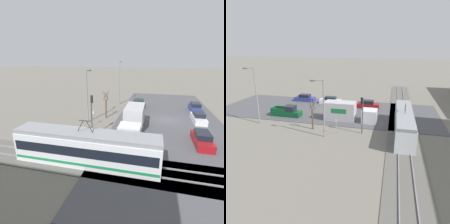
{
  "view_description": "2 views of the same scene",
  "coord_description": "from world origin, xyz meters",
  "views": [
    {
      "loc": [
        2.55,
        28.58,
        9.92
      ],
      "look_at": [
        8.8,
        2.91,
        1.66
      ],
      "focal_mm": 28.0,
      "sensor_mm": 36.0,
      "label": 1
    },
    {
      "loc": [
        39.9,
        12.79,
        12.78
      ],
      "look_at": [
        9.39,
        4.98,
        2.82
      ],
      "focal_mm": 35.0,
      "sensor_mm": 36.0,
      "label": 2
    }
  ],
  "objects": [
    {
      "name": "ground_plane",
      "position": [
        0.0,
        0.0,
        0.0
      ],
      "size": [
        320.0,
        320.0,
        0.0
      ],
      "primitive_type": "plane",
      "color": "slate"
    },
    {
      "name": "road_surface",
      "position": [
        0.0,
        0.0,
        0.04
      ],
      "size": [
        16.46,
        42.8,
        0.08
      ],
      "color": "#4C4C51",
      "rests_on": "ground"
    },
    {
      "name": "rail_bed",
      "position": [
        0.0,
        14.71,
        0.05
      ],
      "size": [
        57.56,
        4.4,
        0.22
      ],
      "color": "#5B5954",
      "rests_on": "ground"
    },
    {
      "name": "light_rail_tram",
      "position": [
        8.48,
        14.71,
        1.66
      ],
      "size": [
        13.95,
        2.55,
        4.38
      ],
      "color": "white",
      "rests_on": "ground"
    },
    {
      "name": "box_truck",
      "position": [
        5.07,
        5.49,
        1.54
      ],
      "size": [
        2.6,
        8.86,
        3.17
      ],
      "color": "silver",
      "rests_on": "ground"
    },
    {
      "name": "pickup_truck",
      "position": [
        5.45,
        -5.62,
        0.81
      ],
      "size": [
        1.9,
        5.44,
        1.95
      ],
      "color": "#0C4723",
      "rests_on": "ground"
    },
    {
      "name": "sedan_car_0",
      "position": [
        -3.36,
        7.98,
        0.72
      ],
      "size": [
        1.79,
        4.64,
        1.56
      ],
      "rotation": [
        0.0,
        0.0,
        3.14
      ],
      "color": "maroon",
      "rests_on": "ground"
    },
    {
      "name": "sedan_car_1",
      "position": [
        -5.38,
        -6.65,
        0.72
      ],
      "size": [
        1.87,
        4.67,
        1.54
      ],
      "color": "navy",
      "rests_on": "ground"
    },
    {
      "name": "sedan_car_2",
      "position": [
        -4.67,
        -0.36,
        0.7
      ],
      "size": [
        1.76,
        4.69,
        1.51
      ],
      "color": "silver",
      "rests_on": "ground"
    },
    {
      "name": "traffic_light_pole",
      "position": [
        10.03,
        8.72,
        3.51
      ],
      "size": [
        0.28,
        0.47,
        5.44
      ],
      "color": "#47474C",
      "rests_on": "ground"
    },
    {
      "name": "street_tree",
      "position": [
        10.27,
        1.17,
        2.12
      ],
      "size": [
        1.11,
        0.92,
        4.67
      ],
      "color": "brown",
      "rests_on": "ground"
    },
    {
      "name": "street_lamp_near_crossing",
      "position": [
        9.95,
        -8.59,
        5.24
      ],
      "size": [
        0.36,
        1.95,
        9.2
      ],
      "color": "gray",
      "rests_on": "ground"
    },
    {
      "name": "street_lamp_mid_block",
      "position": [
        12.56,
        3.57,
        4.71
      ],
      "size": [
        0.36,
        1.95,
        8.17
      ],
      "color": "gray",
      "rests_on": "ground"
    },
    {
      "name": "no_parking_sign",
      "position": [
        11.22,
        5.19,
        1.41
      ],
      "size": [
        0.32,
        0.08,
        2.32
      ],
      "color": "gray",
      "rests_on": "ground"
    }
  ]
}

